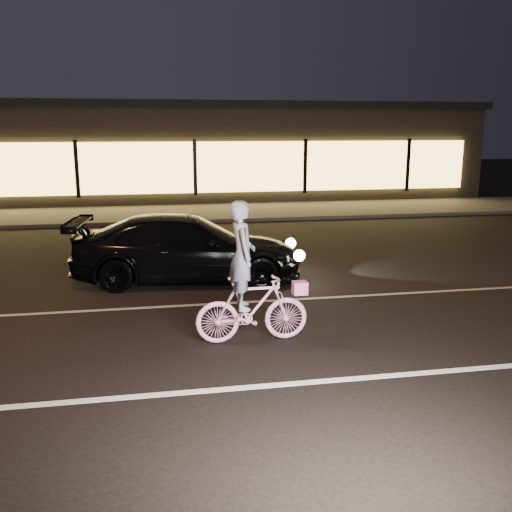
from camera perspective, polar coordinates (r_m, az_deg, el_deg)
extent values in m
plane|color=black|center=(8.75, 1.87, -8.47)|extent=(90.00, 90.00, 0.00)
cube|color=silver|center=(7.41, 4.40, -12.56)|extent=(60.00, 0.12, 0.01)
cube|color=gray|center=(10.60, -0.44, -4.59)|extent=(60.00, 0.10, 0.01)
cube|color=#383533|center=(21.27, -5.64, 4.32)|extent=(30.00, 4.00, 0.12)
cube|color=black|center=(27.05, -6.85, 10.22)|extent=(25.00, 8.00, 4.00)
cube|color=black|center=(27.04, -6.97, 14.57)|extent=(25.40, 8.40, 0.30)
cube|color=#FFCC59|center=(22.99, -6.14, 8.80)|extent=(23.00, 0.15, 2.00)
cube|color=black|center=(23.00, -17.48, 8.29)|extent=(0.15, 0.08, 2.20)
cube|color=black|center=(22.91, -6.12, 8.79)|extent=(0.15, 0.08, 2.20)
cube|color=black|center=(23.68, 4.93, 8.94)|extent=(0.15, 0.08, 2.20)
cube|color=black|center=(25.25, 14.95, 8.80)|extent=(0.15, 0.08, 2.20)
imported|color=#D9338A|center=(8.57, -0.39, -5.30)|extent=(1.71, 0.48, 1.03)
imported|color=silver|center=(8.32, -1.39, 0.08)|extent=(0.39, 0.59, 1.61)
cube|color=#DF3EA3|center=(8.63, 4.41, -3.19)|extent=(0.21, 0.18, 0.20)
imported|color=black|center=(12.02, -6.89, 0.78)|extent=(4.93, 2.41, 1.38)
sphere|color=#FFF2BF|center=(12.77, 3.48, 1.29)|extent=(0.23, 0.23, 0.23)
sphere|color=#FFF2BF|center=(11.54, 4.36, 0.04)|extent=(0.23, 0.23, 0.23)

